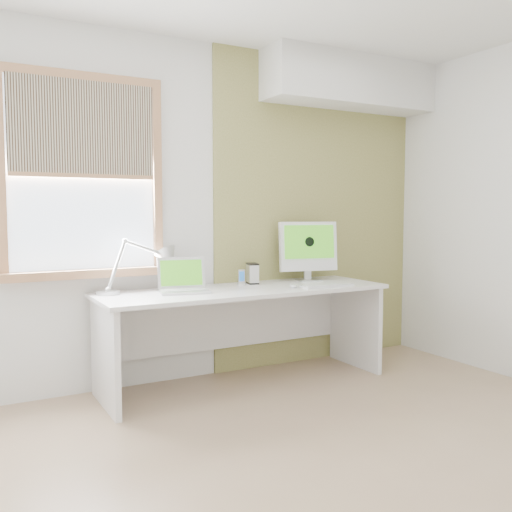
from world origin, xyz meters
TOP-DOWN VIEW (x-y plane):
  - room at (0.00, 0.00)m, footprint 4.04×3.54m
  - accent_wall at (1.00, 1.74)m, footprint 2.00×0.02m
  - soffit at (1.20, 1.57)m, footprint 1.60×0.40m
  - window at (-1.00, 1.71)m, footprint 1.20×0.14m
  - desk at (0.09, 1.44)m, footprint 2.20×0.70m
  - desk_lamp at (-0.50, 1.63)m, footprint 0.70×0.30m
  - laptop at (-0.38, 1.45)m, footprint 0.39×0.34m
  - phone_dock at (0.14, 1.54)m, footprint 0.07×0.07m
  - external_drive at (0.27, 1.59)m, footprint 0.11×0.14m
  - imac at (0.77, 1.55)m, footprint 0.50×0.21m
  - keyboard at (0.68, 1.15)m, footprint 0.42×0.13m
  - mouse at (0.42, 1.23)m, footprint 0.08×0.10m

SIDE VIEW (x-z plane):
  - desk at x=0.09m, z-range 0.17..0.90m
  - keyboard at x=0.68m, z-range 0.73..0.75m
  - mouse at x=0.42m, z-range 0.73..0.76m
  - phone_dock at x=0.14m, z-range 0.70..0.83m
  - laptop at x=-0.38m, z-range 0.67..0.91m
  - external_drive at x=0.27m, z-range 0.73..0.89m
  - desk_lamp at x=-0.50m, z-range 0.74..1.13m
  - imac at x=0.77m, z-range 0.76..1.25m
  - room at x=0.00m, z-range -0.02..2.62m
  - accent_wall at x=1.00m, z-range 0.00..2.60m
  - window at x=-1.00m, z-range 0.83..2.25m
  - soffit at x=1.20m, z-range 2.19..2.61m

